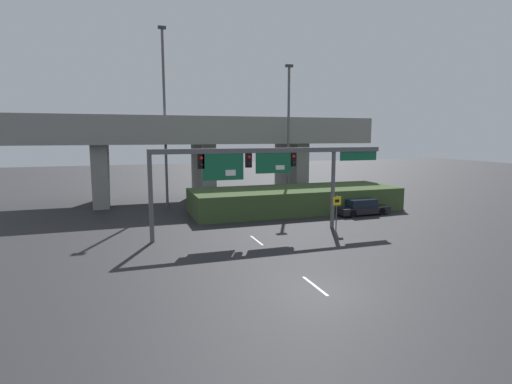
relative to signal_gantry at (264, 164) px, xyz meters
The scene contains 10 objects.
ground_plane 11.44m from the signal_gantry, 95.78° to the right, with size 160.00×160.00×0.00m, color #262628.
lane_markings 5.41m from the signal_gantry, 113.38° to the left, with size 0.14×26.88×0.01m.
signal_gantry is the anchor object (origin of this frame).
speed_limit_sign 5.95m from the signal_gantry, 12.93° to the right, with size 0.60×0.11×2.51m.
highway_light_pole_near 12.63m from the signal_gantry, 59.43° to the left, with size 0.70×0.36×13.21m.
highway_light_pole_far 14.11m from the signal_gantry, 112.07° to the left, with size 0.70×0.36×16.19m.
overpass_bridge 15.80m from the signal_gantry, 93.82° to the left, with size 34.88×7.94×8.41m.
grass_embankment 9.54m from the signal_gantry, 51.87° to the left, with size 18.30×6.14×2.01m.
parked_sedan_near_right 11.30m from the signal_gantry, 19.10° to the left, with size 4.66×1.92×1.35m.
parked_sedan_mid_right 14.57m from the signal_gantry, 23.62° to the left, with size 4.80×2.55×1.41m.
Camera 1 is at (-7.86, -14.70, 6.64)m, focal length 28.00 mm.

